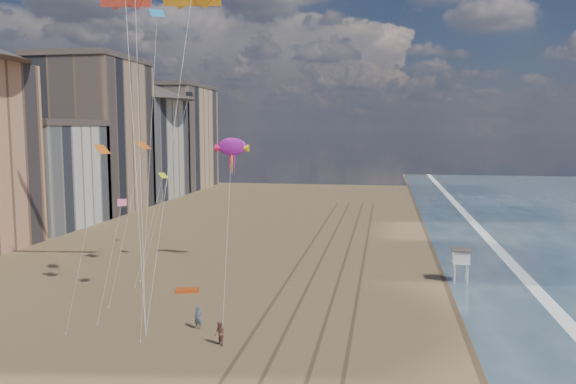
# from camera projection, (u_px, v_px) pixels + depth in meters

# --- Properties ---
(wet_sand) EXTENTS (260.00, 260.00, 0.00)m
(wet_sand) POSITION_uv_depth(u_px,v_px,m) (475.00, 263.00, 65.15)
(wet_sand) COLOR #42301E
(wet_sand) RESTS_ON ground
(foam) EXTENTS (260.00, 260.00, 0.00)m
(foam) POSITION_uv_depth(u_px,v_px,m) (513.00, 265.00, 64.44)
(foam) COLOR white
(foam) RESTS_ON ground
(tracks) EXTENTS (7.68, 120.00, 0.01)m
(tracks) POSITION_uv_depth(u_px,v_px,m) (325.00, 279.00, 58.16)
(tracks) COLOR brown
(tracks) RESTS_ON ground
(buildings) EXTENTS (34.72, 131.35, 29.00)m
(buildings) POSITION_uv_depth(u_px,v_px,m) (76.00, 140.00, 99.70)
(buildings) COLOR #C6B284
(buildings) RESTS_ON ground
(lifeguard_stand) EXTENTS (1.90, 1.90, 3.43)m
(lifeguard_stand) POSITION_uv_depth(u_px,v_px,m) (461.00, 257.00, 56.74)
(lifeguard_stand) COLOR silver
(lifeguard_stand) RESTS_ON ground
(grounded_kite) EXTENTS (2.42, 1.85, 0.24)m
(grounded_kite) POSITION_uv_depth(u_px,v_px,m) (187.00, 290.00, 53.78)
(grounded_kite) COLOR #D54511
(grounded_kite) RESTS_ON ground
(show_kite) EXTENTS (4.04, 9.65, 22.78)m
(show_kite) POSITION_uv_depth(u_px,v_px,m) (232.00, 147.00, 61.72)
(show_kite) COLOR #AE1BB0
(show_kite) RESTS_ON ground
(kite_flyer_a) EXTENTS (0.68, 0.45, 1.83)m
(kite_flyer_a) POSITION_uv_depth(u_px,v_px,m) (198.00, 318.00, 43.56)
(kite_flyer_a) COLOR slate
(kite_flyer_a) RESTS_ON ground
(kite_flyer_b) EXTENTS (1.09, 1.08, 1.78)m
(kite_flyer_b) POSITION_uv_depth(u_px,v_px,m) (220.00, 334.00, 40.23)
(kite_flyer_b) COLOR brown
(kite_flyer_b) RESTS_ON ground
(small_kites) EXTENTS (8.52, 19.78, 16.72)m
(small_kites) POSITION_uv_depth(u_px,v_px,m) (144.00, 125.00, 54.33)
(small_kites) COLOR #2893D8
(small_kites) RESTS_ON ground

